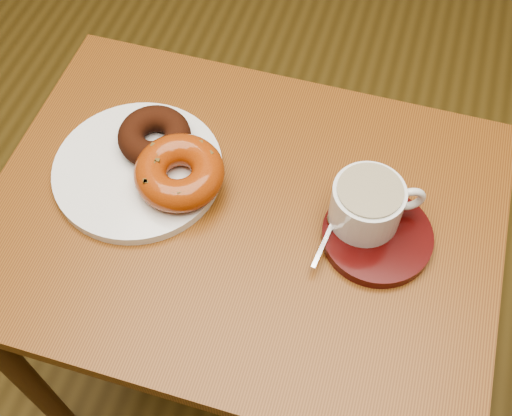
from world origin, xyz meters
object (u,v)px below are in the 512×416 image
(cafe_table, at_px, (244,249))
(saucer, at_px, (377,236))
(coffee_cup, at_px, (368,204))
(donut_plate, at_px, (138,169))

(cafe_table, xyz_separation_m, saucer, (0.19, 0.01, 0.12))
(cafe_table, distance_m, coffee_cup, 0.23)
(cafe_table, height_order, saucer, saucer)
(cafe_table, bearing_deg, coffee_cup, 10.20)
(cafe_table, relative_size, donut_plate, 2.94)
(saucer, height_order, coffee_cup, coffee_cup)
(cafe_table, relative_size, saucer, 4.81)
(coffee_cup, bearing_deg, cafe_table, 167.17)
(cafe_table, distance_m, donut_plate, 0.20)
(donut_plate, relative_size, saucer, 1.63)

